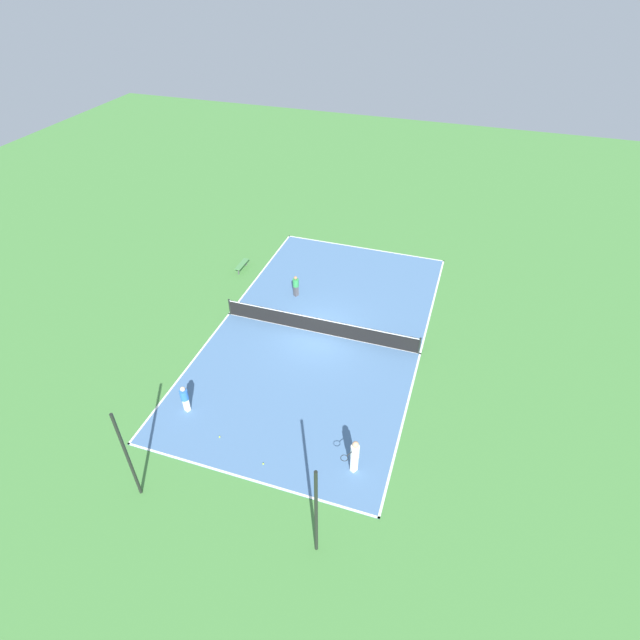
# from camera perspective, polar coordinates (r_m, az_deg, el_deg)

# --- Properties ---
(ground_plane) EXTENTS (80.00, 80.00, 0.00)m
(ground_plane) POSITION_cam_1_polar(r_m,az_deg,el_deg) (27.23, 0.00, -1.49)
(ground_plane) COLOR #47843D
(court_surface) EXTENTS (11.05, 19.38, 0.02)m
(court_surface) POSITION_cam_1_polar(r_m,az_deg,el_deg) (27.22, 0.00, -1.47)
(court_surface) COLOR #4C729E
(court_surface) RESTS_ON ground_plane
(tennis_net) EXTENTS (10.85, 0.10, 1.03)m
(tennis_net) POSITION_cam_1_polar(r_m,az_deg,el_deg) (26.88, 0.00, -0.60)
(tennis_net) COLOR black
(tennis_net) RESTS_ON court_surface
(bench) EXTENTS (0.36, 1.43, 0.45)m
(bench) POSITION_cam_1_polar(r_m,az_deg,el_deg) (32.60, -8.91, 6.27)
(bench) COLOR #4C8C4C
(bench) RESTS_ON ground_plane
(player_far_green) EXTENTS (0.49, 0.49, 1.36)m
(player_far_green) POSITION_cam_1_polar(r_m,az_deg,el_deg) (29.60, -2.78, 4.02)
(player_far_green) COLOR #4C4C51
(player_far_green) RESTS_ON court_surface
(player_near_white) EXTENTS (0.74, 0.98, 1.79)m
(player_near_white) POSITION_cam_1_polar(r_m,az_deg,el_deg) (20.40, 3.98, -15.09)
(player_near_white) COLOR white
(player_near_white) RESTS_ON court_surface
(player_near_blue) EXTENTS (0.47, 0.47, 1.48)m
(player_near_blue) POSITION_cam_1_polar(r_m,az_deg,el_deg) (23.39, -15.22, -8.54)
(player_near_blue) COLOR white
(player_near_blue) RESTS_ON court_surface
(tennis_ball_left_sideline) EXTENTS (0.07, 0.07, 0.07)m
(tennis_ball_left_sideline) POSITION_cam_1_polar(r_m,az_deg,el_deg) (22.59, -11.40, -12.97)
(tennis_ball_left_sideline) COLOR #CCE033
(tennis_ball_left_sideline) RESTS_ON court_surface
(tennis_ball_far_baseline) EXTENTS (0.07, 0.07, 0.07)m
(tennis_ball_far_baseline) POSITION_cam_1_polar(r_m,az_deg,el_deg) (21.46, -6.51, -16.01)
(tennis_ball_far_baseline) COLOR #CCE033
(tennis_ball_far_baseline) RESTS_ON court_surface
(fence_post_back_left) EXTENTS (0.12, 0.12, 4.58)m
(fence_post_back_left) POSITION_cam_1_polar(r_m,az_deg,el_deg) (17.53, -0.45, -21.24)
(fence_post_back_left) COLOR black
(fence_post_back_left) RESTS_ON ground_plane
(fence_post_back_right) EXTENTS (0.12, 0.12, 4.58)m
(fence_post_back_right) POSITION_cam_1_polar(r_m,az_deg,el_deg) (20.05, -21.17, -14.31)
(fence_post_back_right) COLOR black
(fence_post_back_right) RESTS_ON ground_plane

